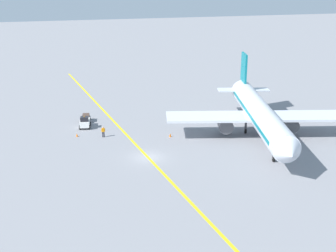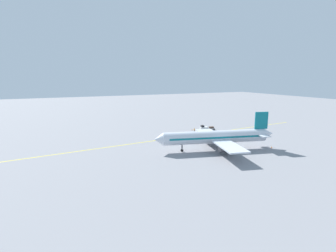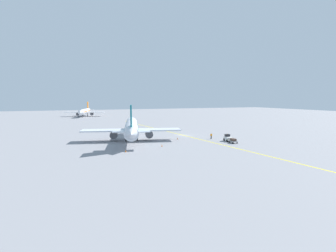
% 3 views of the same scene
% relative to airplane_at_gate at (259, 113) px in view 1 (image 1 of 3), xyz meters
% --- Properties ---
extents(ground_plane, '(400.00, 400.00, 0.00)m').
position_rel_airplane_at_gate_xyz_m(ground_plane, '(18.24, 3.72, -3.71)').
color(ground_plane, gray).
extents(apron_yellow_centreline, '(12.30, 119.45, 0.01)m').
position_rel_airplane_at_gate_xyz_m(apron_yellow_centreline, '(18.24, 3.72, -3.71)').
color(apron_yellow_centreline, yellow).
rests_on(apron_yellow_centreline, ground).
extents(airplane_at_gate, '(28.42, 35.11, 10.60)m').
position_rel_airplane_at_gate_xyz_m(airplane_at_gate, '(0.00, 0.00, 0.00)').
color(airplane_at_gate, silver).
rests_on(airplane_at_gate, ground).
extents(baggage_tug_white, '(2.16, 3.21, 2.11)m').
position_rel_airplane_at_gate_xyz_m(baggage_tug_white, '(25.05, -11.72, -2.81)').
color(baggage_tug_white, white).
rests_on(baggage_tug_white, ground).
extents(baggage_cart_trailing, '(1.81, 2.80, 1.24)m').
position_rel_airplane_at_gate_xyz_m(baggage_cart_trailing, '(24.51, -14.98, -2.95)').
color(baggage_cart_trailing, gray).
rests_on(baggage_cart_trailing, ground).
extents(ground_crew_worker, '(0.58, 0.25, 1.68)m').
position_rel_airplane_at_gate_xyz_m(ground_crew_worker, '(22.85, -6.27, -2.80)').
color(ground_crew_worker, '#23232D').
rests_on(ground_crew_worker, ground).
extents(traffic_cone_near_nose, '(0.32, 0.32, 0.55)m').
position_rel_airplane_at_gate_xyz_m(traffic_cone_near_nose, '(4.66, -12.63, -3.43)').
color(traffic_cone_near_nose, orange).
rests_on(traffic_cone_near_nose, ground).
extents(traffic_cone_mid_apron, '(0.32, 0.32, 0.55)m').
position_rel_airplane_at_gate_xyz_m(traffic_cone_mid_apron, '(12.97, -3.58, -3.43)').
color(traffic_cone_mid_apron, orange).
rests_on(traffic_cone_mid_apron, ground).
extents(traffic_cone_by_wingtip, '(0.32, 0.32, 0.55)m').
position_rel_airplane_at_gate_xyz_m(traffic_cone_by_wingtip, '(-5.36, -15.84, -3.43)').
color(traffic_cone_by_wingtip, orange).
rests_on(traffic_cone_by_wingtip, ground).
extents(traffic_cone_far_edge, '(0.32, 0.32, 0.55)m').
position_rel_airplane_at_gate_xyz_m(traffic_cone_far_edge, '(26.74, -7.58, -3.43)').
color(traffic_cone_far_edge, orange).
rests_on(traffic_cone_far_edge, ground).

